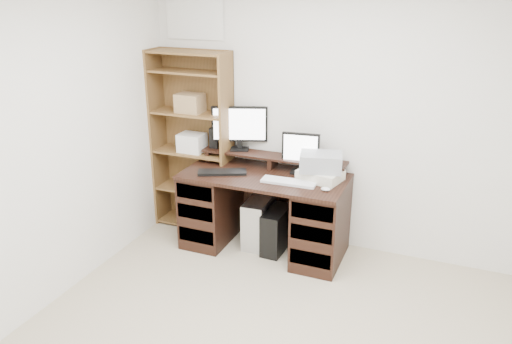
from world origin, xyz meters
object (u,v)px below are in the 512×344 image
Objects in this scene: tower_black at (277,230)px; bookshelf at (193,140)px; monitor_wide at (239,126)px; monitor_small at (301,151)px; printer at (320,175)px; tower_silver at (259,221)px; desk at (265,211)px.

bookshelf is (-0.97, 0.21, 0.71)m from tower_black.
monitor_wide is 0.52m from bookshelf.
monitor_small is at bearing 49.36° from tower_black.
bookshelf is (-0.49, -0.05, -0.19)m from monitor_wide.
bookshelf is at bearing -173.72° from printer.
tower_silver is 1.11× the size of tower_black.
tower_silver is at bearing 139.40° from desk.
monitor_wide is 1.11× the size of tower_silver.
tower_black is (0.21, -0.07, -0.03)m from tower_silver.
tower_black is at bearing -47.58° from monitor_wide.
monitor_wide is 0.29× the size of bookshelf.
monitor_wide is (-0.36, 0.26, 0.72)m from desk.
bookshelf is at bearing 171.27° from monitor_small.
monitor_small is 0.90× the size of tower_black.
printer is 1.36m from bookshelf.
desk is 4.14× the size of printer.
tower_black is at bearing -12.09° from bookshelf.
tower_black is (0.12, 0.01, -0.18)m from desk.
monitor_wide is at bearing 5.50° from bookshelf.
monitor_wide is at bearing 179.84° from printer.
tower_silver is at bearing 163.35° from tower_black.
monitor_wide is 1.23× the size of tower_black.
bookshelf reaches higher than tower_silver.
monitor_wide is 1.05m from tower_black.
tower_black is at bearing -158.43° from printer.
desk is 0.65m from monitor_small.
desk is 0.65m from printer.
monitor_small is at bearing -1.81° from bookshelf.
monitor_small is (0.64, -0.08, -0.15)m from monitor_wide.
printer is 0.87× the size of tower_black.
desk is 0.83× the size of bookshelf.
monitor_small is 0.81× the size of tower_silver.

